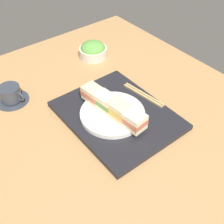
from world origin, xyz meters
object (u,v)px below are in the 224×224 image
(sandwich_inner_far, at_px, (106,102))
(sandwich_plate, at_px, (112,114))
(sandwich_nearmost, at_px, (133,120))
(sandwich_inner_near, at_px, (119,110))
(coffee_cup, at_px, (11,95))
(salad_bowl, at_px, (93,50))
(chopsticks_pair, at_px, (143,95))
(sandwich_farmost, at_px, (94,94))

(sandwich_inner_far, bearing_deg, sandwich_plate, -173.31)
(sandwich_nearmost, xyz_separation_m, sandwich_inner_near, (0.06, 0.01, 0.00))
(sandwich_inner_far, height_order, coffee_cup, sandwich_inner_far)
(sandwich_inner_near, height_order, coffee_cup, sandwich_inner_near)
(salad_bowl, xyz_separation_m, chopsticks_pair, (-0.36, 0.03, -0.01))
(sandwich_inner_far, relative_size, coffee_cup, 0.67)
(sandwich_nearmost, distance_m, coffee_cup, 0.48)
(sandwich_inner_far, bearing_deg, sandwich_nearmost, -173.31)
(sandwich_inner_near, distance_m, chopsticks_pair, 0.17)
(sandwich_plate, distance_m, sandwich_inner_near, 0.05)
(sandwich_inner_near, bearing_deg, coffee_cup, 34.59)
(sandwich_inner_near, relative_size, sandwich_farmost, 1.04)
(coffee_cup, bearing_deg, salad_bowl, -81.29)
(sandwich_farmost, height_order, chopsticks_pair, sandwich_farmost)
(sandwich_inner_far, relative_size, chopsticks_pair, 0.46)
(chopsticks_pair, bearing_deg, sandwich_inner_far, 83.63)
(sandwich_plate, bearing_deg, coffee_cup, 36.77)
(salad_bowl, distance_m, coffee_cup, 0.42)
(sandwich_plate, height_order, coffee_cup, coffee_cup)
(sandwich_nearmost, xyz_separation_m, salad_bowl, (0.47, -0.17, -0.03))
(sandwich_inner_far, xyz_separation_m, coffee_cup, (0.28, 0.23, -0.03))
(sandwich_plate, bearing_deg, sandwich_inner_near, -173.31)
(salad_bowl, height_order, coffee_cup, salad_bowl)
(sandwich_nearmost, bearing_deg, chopsticks_pair, -53.77)
(sandwich_nearmost, distance_m, sandwich_inner_near, 0.06)
(sandwich_farmost, bearing_deg, sandwich_plate, -173.31)
(sandwich_nearmost, relative_size, chopsticks_pair, 0.45)
(sandwich_farmost, height_order, salad_bowl, sandwich_farmost)
(sandwich_inner_near, bearing_deg, sandwich_farmost, 6.69)
(sandwich_nearmost, relative_size, sandwich_farmost, 0.99)
(sandwich_inner_near, height_order, sandwich_inner_far, sandwich_inner_near)
(coffee_cup, bearing_deg, sandwich_farmost, -134.42)
(salad_bowl, bearing_deg, sandwich_farmost, 145.15)
(salad_bowl, height_order, chopsticks_pair, salad_bowl)
(sandwich_plate, relative_size, sandwich_inner_far, 2.68)
(sandwich_plate, xyz_separation_m, coffee_cup, (0.31, 0.23, 0.00))
(salad_bowl, bearing_deg, chopsticks_pair, 175.75)
(chopsticks_pair, bearing_deg, sandwich_inner_near, 106.19)
(sandwich_farmost, distance_m, salad_bowl, 0.35)
(sandwich_farmost, xyz_separation_m, coffee_cup, (0.22, 0.22, -0.03))
(sandwich_inner_near, relative_size, coffee_cup, 0.69)
(salad_bowl, bearing_deg, sandwich_plate, 153.79)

